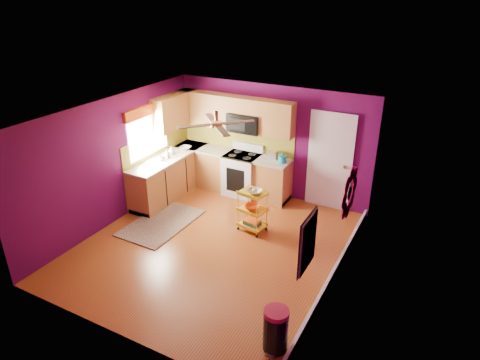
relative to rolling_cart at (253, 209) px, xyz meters
The scene contains 18 objects.
ground 1.02m from the rolling_cart, 115.12° to the right, with size 5.00×5.00×0.00m, color brown.
room_envelope 1.47m from the rolling_cart, 113.56° to the right, with size 4.54×5.04×2.52m.
lower_cabinets 2.00m from the rolling_cart, 150.12° to the left, with size 2.81×2.31×0.94m.
electric_range 1.64m from the rolling_cart, 124.71° to the left, with size 0.76×0.66×1.13m.
upper_cabinetry 2.50m from the rolling_cart, 140.33° to the left, with size 2.80×2.30×1.26m.
left_window 2.90m from the rolling_cart, behind, with size 0.08×1.35×1.08m.
panel_door 1.99m from the rolling_cart, 59.59° to the left, with size 0.95×0.11×2.15m.
right_wall_art 2.38m from the rolling_cart, 32.21° to the right, with size 0.04×2.74×1.04m.
ceiling_fan 1.96m from the rolling_cart, 121.78° to the right, with size 1.01×1.01×0.26m.
shag_rug 1.90m from the rolling_cart, 160.16° to the right, with size 1.04×1.69×0.02m, color black.
rolling_cart is the anchor object (origin of this frame).
trash_can 3.00m from the rolling_cart, 57.70° to the right, with size 0.35×0.37×0.63m.
teal_kettle 1.48m from the rolling_cart, 89.39° to the left, with size 0.18×0.18×0.21m.
toaster 1.58m from the rolling_cart, 99.85° to the left, with size 0.22×0.15×0.18m, color beige.
soap_bottle_a 2.42m from the rolling_cart, 169.39° to the left, with size 0.09×0.09×0.20m, color #EA3F72.
soap_bottle_b 2.51m from the rolling_cart, 164.48° to the left, with size 0.14×0.14×0.18m, color white.
counter_dish 2.55m from the rolling_cart, 154.77° to the left, with size 0.25×0.25×0.06m, color white.
counter_cup 2.39m from the rolling_cart, behind, with size 0.14×0.14×0.11m, color white.
Camera 1 is at (3.56, -5.66, 4.42)m, focal length 32.00 mm.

